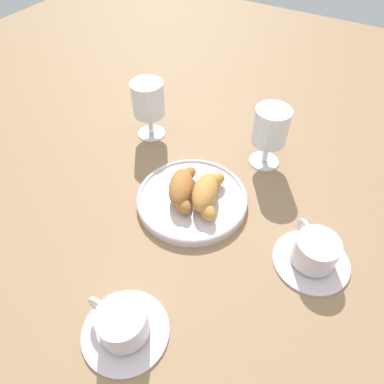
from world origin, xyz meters
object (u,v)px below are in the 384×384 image
object	(u,v)px
coffee_cup_near	(314,253)
croissant_large	(180,187)
pastry_plate	(192,199)
juice_glass_right	(148,101)
croissant_small	(207,192)
juice_glass_left	(271,128)
coffee_cup_far	(123,325)

from	to	relation	value
coffee_cup_near	croissant_large	bearing A→B (deg)	-91.97
pastry_plate	juice_glass_right	size ratio (longest dim) A/B	1.62
croissant_small	juice_glass_right	bearing A→B (deg)	-120.76
croissant_small	coffee_cup_near	distance (m)	0.23
pastry_plate	juice_glass_left	world-z (taller)	juice_glass_left
pastry_plate	croissant_small	bearing A→B (deg)	104.98
pastry_plate	coffee_cup_far	xyz separation A→B (m)	(0.28, 0.04, 0.02)
coffee_cup_near	juice_glass_left	world-z (taller)	juice_glass_left
pastry_plate	coffee_cup_near	distance (m)	0.26
pastry_plate	coffee_cup_near	xyz separation A→B (m)	(0.02, 0.25, 0.02)
croissant_large	juice_glass_left	distance (m)	0.23
croissant_large	coffee_cup_near	distance (m)	0.28
croissant_large	croissant_small	bearing A→B (deg)	104.30
pastry_plate	juice_glass_right	bearing A→B (deg)	-125.82
pastry_plate	coffee_cup_far	distance (m)	0.29
pastry_plate	juice_glass_left	distance (m)	0.22
pastry_plate	juice_glass_right	distance (m)	0.26
coffee_cup_near	juice_glass_left	size ratio (longest dim) A/B	0.97
juice_glass_right	pastry_plate	bearing A→B (deg)	54.18
croissant_small	coffee_cup_near	xyz separation A→B (m)	(0.02, 0.22, -0.01)
croissant_small	coffee_cup_far	world-z (taller)	same
juice_glass_left	juice_glass_right	distance (m)	0.29
coffee_cup_near	coffee_cup_far	size ratio (longest dim) A/B	1.00
croissant_large	croissant_small	distance (m)	0.06
coffee_cup_far	juice_glass_left	size ratio (longest dim) A/B	0.97
croissant_large	coffee_cup_far	size ratio (longest dim) A/B	0.92
coffee_cup_near	juice_glass_right	bearing A→B (deg)	-109.44
juice_glass_right	croissant_large	bearing A→B (deg)	49.66
coffee_cup_near	juice_glass_right	xyz separation A→B (m)	(-0.16, -0.46, 0.07)
pastry_plate	coffee_cup_far	size ratio (longest dim) A/B	1.67
pastry_plate	juice_glass_left	size ratio (longest dim) A/B	1.62
croissant_small	coffee_cup_near	world-z (taller)	same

